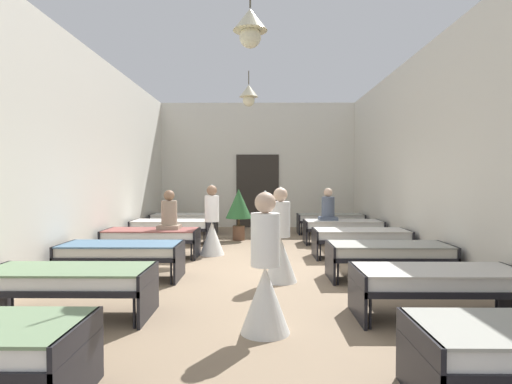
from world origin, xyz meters
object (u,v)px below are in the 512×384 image
(nurse_mid_aisle, at_px, (280,248))
(bed_right_row_2, at_px, (389,252))
(bed_left_row_3, at_px, (152,236))
(bed_right_row_5, at_px, (330,219))
(bed_left_row_1, at_px, (68,280))
(bed_left_row_2, at_px, (122,252))
(bed_left_row_4, at_px, (171,226))
(bed_right_row_4, at_px, (343,226))
(potted_plant, at_px, (239,206))
(bed_right_row_1, at_px, (438,280))
(patient_seated_primary, at_px, (328,208))
(bed_left_row_5, at_px, (184,219))
(nurse_far_aisle, at_px, (265,282))
(nurse_near_aisle, at_px, (212,230))
(bed_right_row_3, at_px, (361,236))
(patient_seated_secondary, at_px, (169,215))

(nurse_mid_aisle, bearing_deg, bed_right_row_2, 103.85)
(bed_left_row_3, height_order, bed_right_row_5, same)
(bed_left_row_1, xyz_separation_m, bed_left_row_2, (0.00, 1.87, 0.00))
(bed_left_row_4, bearing_deg, bed_right_row_4, 0.00)
(bed_left_row_4, bearing_deg, potted_plant, 18.01)
(bed_right_row_1, xyz_separation_m, patient_seated_primary, (-0.35, 5.71, 0.43))
(patient_seated_primary, bearing_deg, potted_plant, 168.79)
(bed_right_row_2, bearing_deg, bed_right_row_5, 90.00)
(bed_left_row_2, relative_size, bed_right_row_5, 1.00)
(bed_left_row_5, height_order, nurse_mid_aisle, nurse_mid_aisle)
(bed_left_row_3, distance_m, bed_right_row_4, 4.66)
(bed_left_row_1, bearing_deg, nurse_far_aisle, -11.66)
(bed_right_row_2, height_order, bed_right_row_5, same)
(bed_right_row_4, distance_m, nurse_near_aisle, 3.45)
(bed_right_row_3, bearing_deg, patient_seated_secondary, 179.11)
(bed_left_row_4, relative_size, patient_seated_primary, 2.38)
(nurse_near_aisle, distance_m, nurse_far_aisle, 4.62)
(nurse_far_aisle, bearing_deg, bed_left_row_1, 163.87)
(bed_left_row_3, height_order, nurse_near_aisle, nurse_near_aisle)
(patient_seated_secondary, bearing_deg, potted_plant, 60.88)
(bed_right_row_2, bearing_deg, nurse_near_aisle, 144.88)
(bed_left_row_2, distance_m, patient_seated_primary, 5.50)
(bed_left_row_1, distance_m, bed_left_row_5, 7.49)
(bed_left_row_1, relative_size, bed_left_row_3, 1.00)
(nurse_mid_aisle, bearing_deg, potted_plant, -160.06)
(bed_left_row_1, bearing_deg, nurse_near_aisle, 73.36)
(bed_left_row_5, bearing_deg, bed_right_row_2, -52.78)
(nurse_near_aisle, bearing_deg, bed_right_row_5, -2.26)
(bed_right_row_4, xyz_separation_m, nurse_far_aisle, (-1.99, -6.08, 0.09))
(bed_left_row_4, distance_m, nurse_mid_aisle, 4.65)
(bed_right_row_1, distance_m, bed_right_row_5, 7.49)
(bed_right_row_2, distance_m, patient_seated_secondary, 4.39)
(bed_left_row_5, bearing_deg, bed_left_row_4, -90.00)
(bed_right_row_4, height_order, patient_seated_primary, patient_seated_primary)
(bed_right_row_1, relative_size, nurse_far_aisle, 1.28)
(bed_right_row_5, bearing_deg, bed_left_row_3, -138.73)
(bed_left_row_2, distance_m, bed_left_row_3, 1.87)
(bed_left_row_5, relative_size, patient_seated_secondary, 2.38)
(bed_right_row_4, bearing_deg, bed_left_row_5, 156.31)
(bed_right_row_4, bearing_deg, nurse_far_aisle, -108.13)
(bed_left_row_4, relative_size, bed_right_row_5, 1.00)
(nurse_far_aisle, xyz_separation_m, patient_seated_secondary, (-1.92, 4.27, 0.34))
(bed_right_row_5, bearing_deg, bed_left_row_4, -156.31)
(bed_right_row_2, bearing_deg, nurse_far_aisle, -130.41)
(bed_left_row_1, distance_m, bed_left_row_4, 5.62)
(bed_left_row_1, height_order, nurse_mid_aisle, nurse_mid_aisle)
(bed_right_row_2, distance_m, bed_right_row_5, 5.62)
(bed_left_row_4, distance_m, potted_plant, 1.80)
(bed_left_row_4, xyz_separation_m, nurse_near_aisle, (1.20, -1.59, 0.09))
(nurse_mid_aisle, bearing_deg, bed_right_row_1, 53.93)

